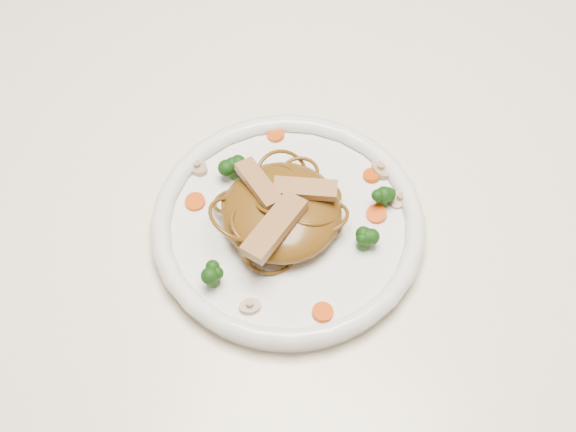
# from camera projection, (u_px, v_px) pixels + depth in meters

# --- Properties ---
(ground) EXTENTS (4.00, 4.00, 0.00)m
(ground) POSITION_uv_depth(u_px,v_px,m) (305.00, 421.00, 1.46)
(ground) COLOR #53301C
(ground) RESTS_ON ground
(table) EXTENTS (1.20, 0.80, 0.75)m
(table) POSITION_uv_depth(u_px,v_px,m) (316.00, 234.00, 0.91)
(table) COLOR #EFE3CB
(table) RESTS_ON ground
(plate) EXTENTS (0.36, 0.36, 0.02)m
(plate) POSITION_uv_depth(u_px,v_px,m) (288.00, 228.00, 0.79)
(plate) COLOR white
(plate) RESTS_ON table
(noodle_mound) EXTENTS (0.14, 0.14, 0.04)m
(noodle_mound) POSITION_uv_depth(u_px,v_px,m) (281.00, 212.00, 0.77)
(noodle_mound) COLOR brown
(noodle_mound) RESTS_ON plate
(chicken_a) EXTENTS (0.06, 0.03, 0.01)m
(chicken_a) POSITION_uv_depth(u_px,v_px,m) (305.00, 189.00, 0.76)
(chicken_a) COLOR #A77A4F
(chicken_a) RESTS_ON noodle_mound
(chicken_b) EXTENTS (0.06, 0.06, 0.01)m
(chicken_b) POSITION_uv_depth(u_px,v_px,m) (259.00, 184.00, 0.76)
(chicken_b) COLOR #A77A4F
(chicken_b) RESTS_ON noodle_mound
(chicken_c) EXTENTS (0.05, 0.08, 0.01)m
(chicken_c) POSITION_uv_depth(u_px,v_px,m) (275.00, 227.00, 0.73)
(chicken_c) COLOR #A77A4F
(chicken_c) RESTS_ON noodle_mound
(broccoli_0) EXTENTS (0.03, 0.03, 0.03)m
(broccoli_0) POSITION_uv_depth(u_px,v_px,m) (384.00, 193.00, 0.79)
(broccoli_0) COLOR #0F3D0C
(broccoli_0) RESTS_ON plate
(broccoli_1) EXTENTS (0.03, 0.03, 0.03)m
(broccoli_1) POSITION_uv_depth(u_px,v_px,m) (234.00, 166.00, 0.80)
(broccoli_1) COLOR #0F3D0C
(broccoli_1) RESTS_ON plate
(broccoli_2) EXTENTS (0.03, 0.03, 0.03)m
(broccoli_2) POSITION_uv_depth(u_px,v_px,m) (212.00, 274.00, 0.74)
(broccoli_2) COLOR #0F3D0C
(broccoli_2) RESTS_ON plate
(broccoli_3) EXTENTS (0.03, 0.03, 0.03)m
(broccoli_3) POSITION_uv_depth(u_px,v_px,m) (364.00, 238.00, 0.76)
(broccoli_3) COLOR #0F3D0C
(broccoli_3) RESTS_ON plate
(carrot_0) EXTENTS (0.02, 0.02, 0.00)m
(carrot_0) POSITION_uv_depth(u_px,v_px,m) (371.00, 175.00, 0.82)
(carrot_0) COLOR #E44808
(carrot_0) RESTS_ON plate
(carrot_1) EXTENTS (0.02, 0.02, 0.00)m
(carrot_1) POSITION_uv_depth(u_px,v_px,m) (195.00, 202.00, 0.80)
(carrot_1) COLOR #E44808
(carrot_1) RESTS_ON plate
(carrot_2) EXTENTS (0.03, 0.03, 0.00)m
(carrot_2) POSITION_uv_depth(u_px,v_px,m) (376.00, 214.00, 0.79)
(carrot_2) COLOR #E44808
(carrot_2) RESTS_ON plate
(carrot_3) EXTENTS (0.02, 0.02, 0.00)m
(carrot_3) POSITION_uv_depth(u_px,v_px,m) (276.00, 135.00, 0.85)
(carrot_3) COLOR #E44808
(carrot_3) RESTS_ON plate
(carrot_4) EXTENTS (0.02, 0.02, 0.00)m
(carrot_4) POSITION_uv_depth(u_px,v_px,m) (323.00, 312.00, 0.73)
(carrot_4) COLOR #E44808
(carrot_4) RESTS_ON plate
(mushroom_0) EXTENTS (0.03, 0.03, 0.01)m
(mushroom_0) POSITION_uv_depth(u_px,v_px,m) (250.00, 306.00, 0.73)
(mushroom_0) COLOR tan
(mushroom_0) RESTS_ON plate
(mushroom_1) EXTENTS (0.03, 0.03, 0.01)m
(mushroom_1) POSITION_uv_depth(u_px,v_px,m) (400.00, 199.00, 0.80)
(mushroom_1) COLOR tan
(mushroom_1) RESTS_ON plate
(mushroom_2) EXTENTS (0.03, 0.03, 0.01)m
(mushroom_2) POSITION_uv_depth(u_px,v_px,m) (197.00, 167.00, 0.82)
(mushroom_2) COLOR tan
(mushroom_2) RESTS_ON plate
(mushroom_3) EXTENTS (0.04, 0.04, 0.01)m
(mushroom_3) POSITION_uv_depth(u_px,v_px,m) (381.00, 169.00, 0.82)
(mushroom_3) COLOR tan
(mushroom_3) RESTS_ON plate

